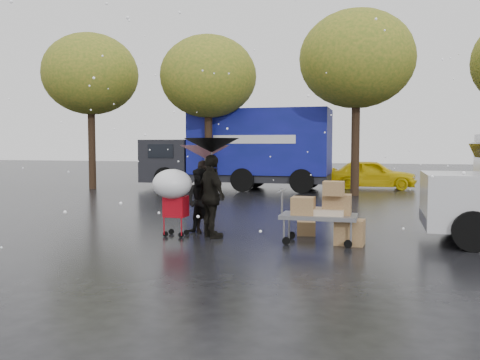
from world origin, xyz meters
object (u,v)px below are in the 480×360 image
(vendor_cart, at_px, (323,208))
(yellow_taxi, at_px, (372,174))
(person_black, at_px, (212,196))
(shopping_cart, at_px, (173,188))
(blue_truck, at_px, (242,150))
(person_pink, at_px, (205,196))

(vendor_cart, height_order, yellow_taxi, yellow_taxi)
(person_black, height_order, vendor_cart, person_black)
(person_black, bearing_deg, shopping_cart, 54.92)
(blue_truck, height_order, yellow_taxi, blue_truck)
(person_pink, height_order, vendor_cart, person_pink)
(blue_truck, bearing_deg, shopping_cart, -82.09)
(person_black, xyz_separation_m, yellow_taxi, (3.10, 13.37, -0.23))
(person_black, bearing_deg, vendor_cart, -135.75)
(shopping_cart, relative_size, blue_truck, 0.18)
(person_pink, bearing_deg, person_black, -106.74)
(person_pink, xyz_separation_m, yellow_taxi, (3.49, 12.68, -0.16))
(person_pink, relative_size, blue_truck, 0.20)
(person_black, height_order, shopping_cart, person_black)
(vendor_cart, distance_m, yellow_taxi, 13.41)
(vendor_cart, height_order, shopping_cart, shopping_cart)
(person_black, relative_size, vendor_cart, 1.17)
(person_pink, distance_m, shopping_cart, 0.97)
(shopping_cart, distance_m, yellow_taxi, 14.08)
(person_black, xyz_separation_m, vendor_cart, (2.34, -0.02, -0.16))
(blue_truck, distance_m, yellow_taxi, 5.95)
(vendor_cart, bearing_deg, person_black, 179.40)
(person_pink, xyz_separation_m, shopping_cart, (-0.44, -0.83, 0.25))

